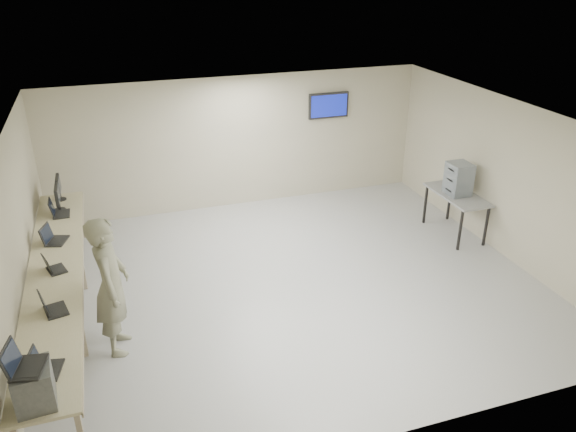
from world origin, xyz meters
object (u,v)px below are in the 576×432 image
object	(u,v)px
workbench	(57,275)
soldier	(111,286)
equipment_box	(34,386)
side_table	(457,197)

from	to	relation	value
workbench	soldier	size ratio (longest dim) A/B	2.99
workbench	equipment_box	world-z (taller)	equipment_box
workbench	side_table	xyz separation A→B (m)	(7.19, 0.73, -0.05)
workbench	side_table	distance (m)	7.22
soldier	side_table	size ratio (longest dim) A/B	1.41
workbench	soldier	xyz separation A→B (m)	(0.75, -0.85, 0.18)
workbench	equipment_box	size ratio (longest dim) A/B	13.57
equipment_box	soldier	size ratio (longest dim) A/B	0.22
equipment_box	side_table	world-z (taller)	equipment_box
workbench	equipment_box	xyz separation A→B (m)	(-0.06, -2.73, 0.29)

